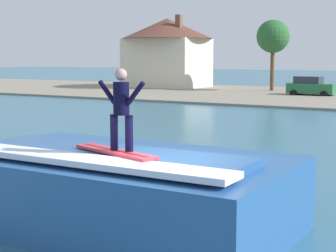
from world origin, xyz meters
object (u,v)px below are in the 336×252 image
at_px(surfer, 121,105).
at_px(house_with_chimney, 167,49).
at_px(wave_crest, 120,190).
at_px(car_near_shore, 311,86).
at_px(tree_tall_bare, 273,37).
at_px(surfboard, 115,152).

height_order(surfer, house_with_chimney, house_with_chimney).
height_order(wave_crest, car_near_shore, car_near_shore).
distance_m(wave_crest, surfer, 2.08).
xyz_separation_m(house_with_chimney, tree_tall_bare, (12.54, -0.22, 1.08)).
relative_size(surfboard, house_with_chimney, 0.22).
distance_m(wave_crest, car_near_shore, 40.97).
bearing_deg(house_with_chimney, tree_tall_bare, -1.02).
xyz_separation_m(surfer, house_with_chimney, (-25.72, 45.34, 1.75)).
relative_size(surfboard, surfer, 1.39).
relative_size(wave_crest, house_with_chimney, 0.71).
bearing_deg(surfboard, car_near_shore, 100.83).
bearing_deg(surfer, surfboard, -163.25).
bearing_deg(surfer, wave_crest, 128.76).
height_order(wave_crest, house_with_chimney, house_with_chimney).
xyz_separation_m(surfer, car_near_shore, (-7.97, 40.92, -1.80)).
distance_m(surfer, car_near_shore, 41.73).
distance_m(surfboard, surfer, 0.95).
relative_size(surfer, car_near_shore, 0.39).
xyz_separation_m(wave_crest, house_with_chimney, (-25.21, 44.70, 3.66)).
bearing_deg(wave_crest, surfboard, -60.97).
height_order(surfboard, tree_tall_bare, tree_tall_bare).
bearing_deg(surfboard, surfer, 16.75).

